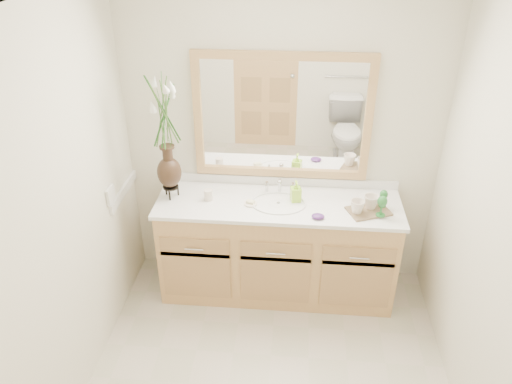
# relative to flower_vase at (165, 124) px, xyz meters

# --- Properties ---
(ceiling) EXTENTS (2.40, 2.60, 0.02)m
(ceiling) POSITION_rel_flower_vase_xyz_m (0.82, -1.03, 0.97)
(ceiling) COLOR white
(ceiling) RESTS_ON wall_back
(wall_back) EXTENTS (2.40, 0.02, 2.40)m
(wall_back) POSITION_rel_flower_vase_xyz_m (0.82, 0.27, -0.23)
(wall_back) COLOR silver
(wall_back) RESTS_ON floor
(wall_left) EXTENTS (0.02, 2.60, 2.40)m
(wall_left) POSITION_rel_flower_vase_xyz_m (-0.38, -1.03, -0.23)
(wall_left) COLOR silver
(wall_left) RESTS_ON floor
(wall_right) EXTENTS (0.02, 2.60, 2.40)m
(wall_right) POSITION_rel_flower_vase_xyz_m (2.02, -1.03, -0.23)
(wall_right) COLOR silver
(wall_right) RESTS_ON floor
(vanity) EXTENTS (1.80, 0.55, 0.80)m
(vanity) POSITION_rel_flower_vase_xyz_m (0.82, -0.01, -1.03)
(vanity) COLOR tan
(vanity) RESTS_ON floor
(counter) EXTENTS (1.84, 0.57, 0.03)m
(counter) POSITION_rel_flower_vase_xyz_m (0.82, -0.01, -0.61)
(counter) COLOR white
(counter) RESTS_ON vanity
(sink) EXTENTS (0.38, 0.34, 0.23)m
(sink) POSITION_rel_flower_vase_xyz_m (0.82, -0.03, -0.65)
(sink) COLOR white
(sink) RESTS_ON counter
(mirror) EXTENTS (1.32, 0.04, 0.97)m
(mirror) POSITION_rel_flower_vase_xyz_m (0.82, 0.25, -0.02)
(mirror) COLOR white
(mirror) RESTS_ON wall_back
(switch_plate) EXTENTS (0.02, 0.12, 0.12)m
(switch_plate) POSITION_rel_flower_vase_xyz_m (-0.37, -0.26, -0.45)
(switch_plate) COLOR white
(switch_plate) RESTS_ON wall_left
(flower_vase) EXTENTS (0.21, 0.21, 0.88)m
(flower_vase) POSITION_rel_flower_vase_xyz_m (0.00, 0.00, 0.00)
(flower_vase) COLOR black
(flower_vase) RESTS_ON counter
(tumbler) EXTENTS (0.07, 0.07, 0.08)m
(tumbler) POSITION_rel_flower_vase_xyz_m (0.29, -0.02, -0.55)
(tumbler) COLOR silver
(tumbler) RESTS_ON counter
(soap_dish) EXTENTS (0.10, 0.10, 0.03)m
(soap_dish) POSITION_rel_flower_vase_xyz_m (0.61, -0.06, -0.59)
(soap_dish) COLOR silver
(soap_dish) RESTS_ON counter
(soap_bottle) EXTENTS (0.08, 0.08, 0.15)m
(soap_bottle) POSITION_rel_flower_vase_xyz_m (0.95, 0.02, -0.52)
(soap_bottle) COLOR #AAEB37
(soap_bottle) RESTS_ON counter
(purple_dish) EXTENTS (0.09, 0.08, 0.03)m
(purple_dish) POSITION_rel_flower_vase_xyz_m (1.11, -0.21, -0.58)
(purple_dish) COLOR #4E256F
(purple_dish) RESTS_ON counter
(tray) EXTENTS (0.35, 0.29, 0.01)m
(tray) POSITION_rel_flower_vase_xyz_m (1.48, -0.09, -0.59)
(tray) COLOR brown
(tray) RESTS_ON counter
(mug_left) EXTENTS (0.11, 0.11, 0.10)m
(mug_left) POSITION_rel_flower_vase_xyz_m (1.39, -0.13, -0.53)
(mug_left) COLOR silver
(mug_left) RESTS_ON tray
(mug_right) EXTENTS (0.13, 0.13, 0.11)m
(mug_right) POSITION_rel_flower_vase_xyz_m (1.49, -0.06, -0.53)
(mug_right) COLOR silver
(mug_right) RESTS_ON tray
(goblet_front) EXTENTS (0.07, 0.07, 0.16)m
(goblet_front) POSITION_rel_flower_vase_xyz_m (1.55, -0.15, -0.48)
(goblet_front) COLOR #26732E
(goblet_front) RESTS_ON tray
(goblet_back) EXTENTS (0.06, 0.06, 0.13)m
(goblet_back) POSITION_rel_flower_vase_xyz_m (1.58, -0.02, -0.49)
(goblet_back) COLOR #26732E
(goblet_back) RESTS_ON tray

